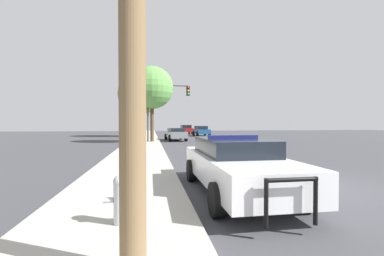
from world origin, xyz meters
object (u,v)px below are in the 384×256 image
Objects in this scene: police_car at (235,164)px; tree_sidewalk_mid at (152,88)px; fire_hydrant at (121,197)px; car_background_distant at (186,129)px; car_background_midblock at (176,134)px; car_background_oncoming at (201,131)px; tree_sidewalk_far at (139,94)px; traffic_light at (165,101)px.

tree_sidewalk_mid is (-2.03, 17.57, 4.31)m from police_car.
fire_hydrant is (-2.65, -1.98, -0.19)m from police_car.
car_background_distant is (3.60, 35.86, 0.05)m from police_car.
car_background_midblock is (0.40, 20.27, -0.04)m from police_car.
fire_hydrant is 20.07m from tree_sidewalk_mid.
tree_sidewalk_far is at bearing 3.87° from car_background_oncoming.
tree_sidewalk_far is (-0.99, 30.33, 5.10)m from fire_hydrant.
car_background_distant is at bearing -95.80° from police_car.
traffic_light is (-0.87, 17.29, 3.12)m from police_car.
police_car is 29.00m from tree_sidewalk_far.
fire_hydrant is at bearing -88.13° from tree_sidewalk_far.
tree_sidewalk_mid is (0.62, 19.55, 4.50)m from fire_hydrant.
traffic_light is 1.68m from tree_sidewalk_mid.
fire_hydrant is at bearing -101.72° from car_background_distant.
traffic_light is at bearing 84.73° from fire_hydrant.
car_background_distant is (4.48, 18.57, -3.07)m from traffic_light.
tree_sidewalk_far reaches higher than traffic_light.
car_background_midblock is 0.57× the size of tree_sidewalk_far.
car_background_oncoming is 0.62× the size of tree_sidewalk_mid.
traffic_light is at bearing -75.94° from tree_sidewalk_far.
police_car is 0.62× the size of tree_sidewalk_far.
car_background_distant is 0.50× the size of tree_sidewalk_far.
police_car is 3.31m from fire_hydrant.
tree_sidewalk_far is (-7.25, -7.51, 4.86)m from car_background_distant.
police_car reaches higher than car_background_oncoming.
car_background_midblock is at bearing 47.95° from tree_sidewalk_mid.
police_car is 1.09× the size of car_background_midblock.
tree_sidewalk_mid is at bearing -83.49° from police_car.
fire_hydrant is at bearing 36.68° from police_car.
fire_hydrant is 0.17× the size of car_background_midblock.
police_car is 1.23× the size of car_background_distant.
car_background_midblock is 15.92m from car_background_distant.
tree_sidewalk_mid is at bearing -136.35° from car_background_midblock.
tree_sidewalk_mid reaches higher than car_background_distant.
car_background_distant reaches higher than police_car.
police_car is at bearing -95.44° from car_background_midblock.
fire_hydrant is 32.06m from car_background_oncoming.
car_background_oncoming reaches higher than fire_hydrant.
fire_hydrant is 0.19× the size of car_background_oncoming.
traffic_light is at bearing -117.55° from car_background_midblock.
tree_sidewalk_far reaches higher than car_background_midblock.
traffic_light is (1.78, 19.27, 3.31)m from fire_hydrant.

